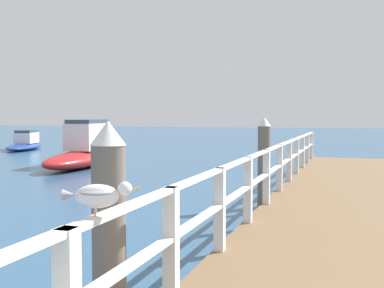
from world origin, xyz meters
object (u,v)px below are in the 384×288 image
dock_piling_far (264,162)px  boat_2 (84,151)px  seagull_foreground (98,195)px  dock_piling_near (109,242)px  boat_5 (25,143)px

dock_piling_far → boat_2: size_ratio=0.34×
dock_piling_far → boat_2: dock_piling_far is taller
seagull_foreground → boat_2: bearing=-170.6°
dock_piling_near → dock_piling_far: size_ratio=1.00×
boat_2 → boat_5: size_ratio=1.25×
dock_piling_near → dock_piling_far: same height
dock_piling_far → boat_5: (-16.68, 13.26, -0.63)m
dock_piling_far → seagull_foreground: size_ratio=4.41×
dock_piling_near → boat_2: (-8.37, 13.36, -0.39)m
dock_piling_near → dock_piling_far: (0.00, 7.15, 0.00)m
seagull_foreground → dock_piling_near: bearing=-177.6°
dock_piling_far → boat_5: 21.32m
seagull_foreground → boat_2: boat_2 is taller
seagull_foreground → boat_5: size_ratio=0.10×
dock_piling_near → seagull_foreground: 1.08m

